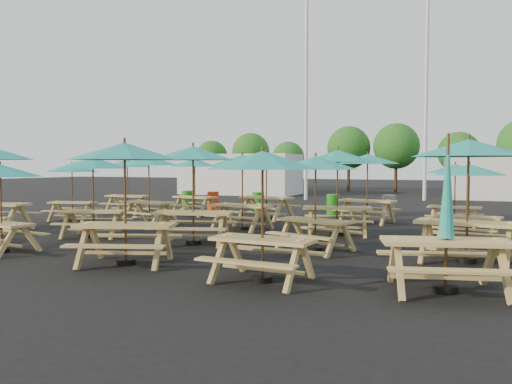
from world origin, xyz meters
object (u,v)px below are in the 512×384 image
at_px(picnic_unit_7, 195,166).
at_px(picnic_unit_5, 93,168).
at_px(picnic_unit_10, 242,164).
at_px(picnic_unit_15, 368,163).
at_px(picnic_unit_12, 263,168).
at_px(waste_bin_2, 258,202).
at_px(picnic_unit_13, 316,168).
at_px(waste_bin_0, 188,200).
at_px(picnic_unit_9, 193,159).
at_px(picnic_unit_2, 72,171).
at_px(picnic_unit_14, 338,161).
at_px(picnic_unit_18, 469,174).
at_px(picnic_unit_19, 455,172).
at_px(waste_bin_3, 333,205).
at_px(waste_bin_1, 213,201).
at_px(picnic_unit_6, 149,165).
at_px(waste_bin_4, 389,205).
at_px(picnic_unit_3, 127,166).
at_px(picnic_unit_11, 266,161).
at_px(picnic_unit_17, 469,155).
at_px(picnic_unit_4, 0,176).
at_px(picnic_unit_16, 446,228).
at_px(picnic_unit_8, 125,158).

bearing_deg(picnic_unit_7, picnic_unit_5, -74.37).
distance_m(picnic_unit_10, picnic_unit_15, 4.62).
distance_m(picnic_unit_12, waste_bin_2, 13.46).
relative_size(picnic_unit_13, waste_bin_0, 3.01).
height_order(picnic_unit_5, picnic_unit_9, picnic_unit_9).
bearing_deg(picnic_unit_2, waste_bin_2, 38.82).
xyz_separation_m(picnic_unit_7, picnic_unit_14, (6.59, -3.45, 0.14)).
bearing_deg(picnic_unit_18, picnic_unit_7, 174.85).
height_order(picnic_unit_19, waste_bin_3, picnic_unit_19).
relative_size(picnic_unit_10, picnic_unit_15, 0.96).
xyz_separation_m(picnic_unit_10, waste_bin_1, (-4.05, 5.83, -1.62)).
relative_size(picnic_unit_5, picnic_unit_9, 0.92).
xyz_separation_m(picnic_unit_6, picnic_unit_12, (6.61, -6.24, -0.08)).
distance_m(picnic_unit_9, waste_bin_4, 10.20).
bearing_deg(picnic_unit_15, picnic_unit_6, -142.63).
xyz_separation_m(picnic_unit_3, picnic_unit_11, (6.21, 0.05, 0.22)).
bearing_deg(picnic_unit_13, picnic_unit_17, 15.95).
distance_m(picnic_unit_4, picnic_unit_7, 9.17).
xyz_separation_m(picnic_unit_4, picnic_unit_16, (9.54, 0.02, -0.74)).
bearing_deg(picnic_unit_19, picnic_unit_15, -177.06).
relative_size(picnic_unit_3, picnic_unit_9, 0.84).
height_order(picnic_unit_15, waste_bin_4, picnic_unit_15).
bearing_deg(picnic_unit_6, picnic_unit_3, 148.09).
height_order(picnic_unit_13, picnic_unit_15, picnic_unit_15).
bearing_deg(waste_bin_3, waste_bin_4, 12.57).
bearing_deg(waste_bin_4, waste_bin_1, -177.05).
bearing_deg(picnic_unit_3, picnic_unit_17, -29.57).
xyz_separation_m(picnic_unit_7, picnic_unit_11, (3.18, -0.26, 0.20)).
relative_size(picnic_unit_6, waste_bin_0, 2.97).
bearing_deg(picnic_unit_7, picnic_unit_10, -30.81).
bearing_deg(picnic_unit_11, picnic_unit_2, -139.45).
bearing_deg(picnic_unit_4, picnic_unit_11, 78.61).
distance_m(picnic_unit_13, waste_bin_3, 9.01).
xyz_separation_m(waste_bin_0, waste_bin_2, (3.54, 0.04, 0.00)).
bearing_deg(picnic_unit_11, picnic_unit_9, -71.93).
relative_size(picnic_unit_8, picnic_unit_16, 1.12).
distance_m(picnic_unit_3, waste_bin_0, 3.59).
height_order(picnic_unit_3, picnic_unit_12, picnic_unit_3).
relative_size(picnic_unit_16, picnic_unit_17, 0.98).
bearing_deg(picnic_unit_15, waste_bin_1, 172.03).
relative_size(picnic_unit_4, picnic_unit_17, 0.80).
distance_m(picnic_unit_3, picnic_unit_9, 9.07).
relative_size(picnic_unit_12, waste_bin_4, 2.72).
height_order(picnic_unit_12, picnic_unit_15, picnic_unit_15).
distance_m(picnic_unit_16, waste_bin_0, 16.62).
bearing_deg(picnic_unit_8, waste_bin_1, 90.66).
height_order(waste_bin_2, waste_bin_4, same).
distance_m(picnic_unit_5, picnic_unit_16, 9.71).
height_order(picnic_unit_19, waste_bin_4, picnic_unit_19).
bearing_deg(picnic_unit_19, picnic_unit_13, -109.36).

